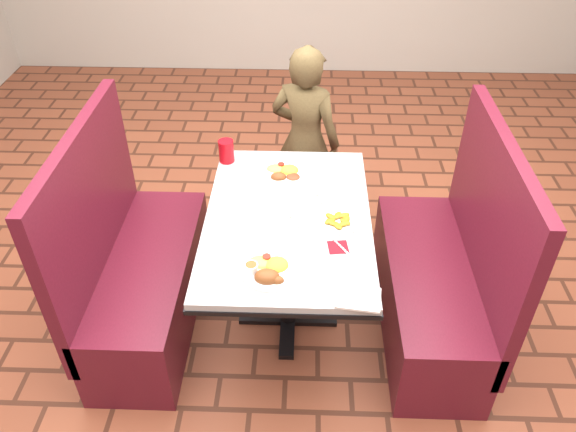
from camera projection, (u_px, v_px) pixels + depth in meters
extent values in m
plane|color=brown|center=(288.00, 320.00, 3.18)|extent=(7.00, 7.00, 0.00)
cube|color=#B1B4B6|center=(288.00, 219.00, 2.73)|extent=(0.80, 1.20, 0.03)
cube|color=black|center=(288.00, 223.00, 2.75)|extent=(0.81, 1.21, 0.02)
cylinder|color=black|center=(288.00, 275.00, 2.96)|extent=(0.10, 0.10, 0.69)
cube|color=black|center=(288.00, 318.00, 3.17)|extent=(0.55, 0.08, 0.03)
cube|color=black|center=(288.00, 318.00, 3.17)|extent=(0.08, 0.55, 0.03)
cube|color=maroon|center=(151.00, 289.00, 3.07)|extent=(0.45, 1.20, 0.45)
cube|color=maroon|center=(93.00, 220.00, 2.78)|extent=(0.06, 1.20, 0.95)
cube|color=maroon|center=(427.00, 296.00, 3.02)|extent=(0.45, 1.20, 0.45)
cube|color=maroon|center=(487.00, 228.00, 2.73)|extent=(0.06, 1.20, 0.95)
imported|color=brown|center=(305.00, 141.00, 3.54)|extent=(0.53, 0.44, 1.24)
cylinder|color=white|center=(270.00, 271.00, 2.41)|extent=(0.25, 0.25, 0.01)
ellipsoid|color=yellow|center=(277.00, 261.00, 2.41)|extent=(0.10, 0.10, 0.05)
ellipsoid|color=#9BD153|center=(260.00, 260.00, 2.43)|extent=(0.10, 0.08, 0.03)
cylinder|color=red|center=(267.00, 256.00, 2.44)|extent=(0.04, 0.04, 0.01)
ellipsoid|color=brown|center=(267.00, 273.00, 2.34)|extent=(0.11, 0.08, 0.06)
ellipsoid|color=brown|center=(277.00, 277.00, 2.34)|extent=(0.06, 0.04, 0.04)
cylinder|color=white|center=(251.00, 268.00, 2.38)|extent=(0.06, 0.06, 0.04)
cylinder|color=brown|center=(251.00, 265.00, 2.37)|extent=(0.05, 0.05, 0.00)
cylinder|color=white|center=(284.00, 175.00, 3.00)|extent=(0.24, 0.24, 0.01)
ellipsoid|color=yellow|center=(289.00, 167.00, 3.00)|extent=(0.10, 0.10, 0.04)
ellipsoid|color=#9BD153|center=(276.00, 166.00, 3.02)|extent=(0.10, 0.08, 0.03)
cylinder|color=red|center=(281.00, 164.00, 3.03)|extent=(0.04, 0.04, 0.01)
ellipsoid|color=brown|center=(293.00, 175.00, 2.96)|extent=(0.07, 0.07, 0.03)
ellipsoid|color=brown|center=(278.00, 174.00, 2.95)|extent=(0.08, 0.06, 0.05)
cylinder|color=white|center=(338.00, 223.00, 2.67)|extent=(0.19, 0.19, 0.01)
cube|color=maroon|center=(338.00, 247.00, 2.54)|extent=(0.10, 0.10, 0.00)
cube|color=silver|center=(341.00, 246.00, 2.54)|extent=(0.08, 0.11, 0.00)
cylinder|color=red|center=(226.00, 151.00, 3.08)|extent=(0.08, 0.08, 0.13)
cube|color=white|center=(358.00, 298.00, 2.28)|extent=(0.20, 0.16, 0.01)
cube|color=silver|center=(262.00, 270.00, 2.41)|extent=(0.01, 0.16, 0.00)
cube|color=silver|center=(262.00, 270.00, 2.41)|extent=(0.05, 0.16, 0.00)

